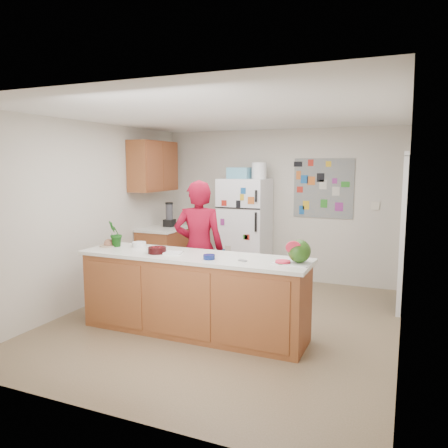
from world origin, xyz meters
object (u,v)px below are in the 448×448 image
at_px(refrigerator, 245,230).
at_px(watermelon, 299,251).
at_px(person, 199,249).
at_px(cherry_bowl, 157,250).

height_order(refrigerator, watermelon, refrigerator).
xyz_separation_m(person, cherry_bowl, (-0.21, -0.66, 0.09)).
bearing_deg(watermelon, refrigerator, 121.77).
xyz_separation_m(refrigerator, cherry_bowl, (-0.16, -2.47, 0.11)).
bearing_deg(cherry_bowl, watermelon, 3.83).
bearing_deg(watermelon, cherry_bowl, -176.17).
bearing_deg(cherry_bowl, refrigerator, 86.25).
bearing_deg(refrigerator, person, -88.55).
relative_size(watermelon, cherry_bowl, 1.14).
xyz_separation_m(refrigerator, person, (0.05, -1.80, 0.02)).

